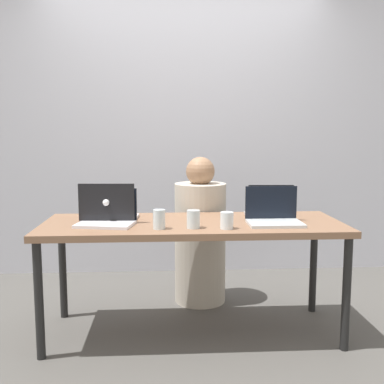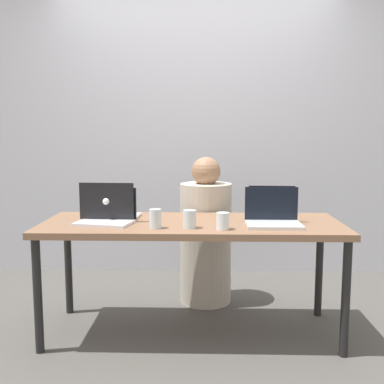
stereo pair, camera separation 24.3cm
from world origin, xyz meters
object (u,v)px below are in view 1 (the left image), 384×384
(water_glass_left, at_px, (159,221))
(water_glass_right, at_px, (227,222))
(laptop_back_right, at_px, (268,211))
(laptop_front_left, at_px, (107,217))
(laptop_back_left, at_px, (109,213))
(water_glass_center, at_px, (193,220))
(laptop_front_right, at_px, (274,216))
(person_at_center, at_px, (200,238))

(water_glass_left, relative_size, water_glass_right, 1.15)
(laptop_back_right, bearing_deg, laptop_front_left, 11.41)
(laptop_back_left, relative_size, water_glass_center, 3.34)
(laptop_front_right, xyz_separation_m, water_glass_center, (-0.50, -0.10, -0.00))
(person_at_center, height_order, water_glass_center, person_at_center)
(water_glass_right, bearing_deg, laptop_back_left, 158.41)
(laptop_back_right, bearing_deg, water_glass_center, 32.34)
(laptop_back_right, bearing_deg, laptop_front_right, 89.68)
(laptop_front_right, bearing_deg, laptop_front_left, 178.00)
(laptop_back_left, xyz_separation_m, water_glass_right, (0.71, -0.28, -0.01))
(laptop_back_left, distance_m, water_glass_left, 0.41)
(person_at_center, xyz_separation_m, laptop_back_right, (0.41, -0.45, 0.28))
(water_glass_right, relative_size, water_glass_center, 0.93)
(water_glass_left, bearing_deg, person_at_center, 68.29)
(laptop_back_right, height_order, water_glass_left, laptop_back_right)
(water_glass_right, distance_m, water_glass_center, 0.19)
(laptop_front_right, distance_m, water_glass_right, 0.33)
(laptop_front_left, height_order, laptop_back_right, laptop_back_right)
(laptop_front_left, xyz_separation_m, laptop_back_right, (1.02, 0.15, 0.00))
(person_at_center, distance_m, water_glass_center, 0.79)
(laptop_front_right, bearing_deg, water_glass_right, -156.62)
(person_at_center, bearing_deg, laptop_front_right, 105.70)
(water_glass_left, distance_m, water_glass_center, 0.20)
(laptop_back_left, distance_m, laptop_front_right, 1.03)
(laptop_front_right, bearing_deg, laptop_back_right, 86.51)
(laptop_front_left, bearing_deg, water_glass_left, -13.39)
(laptop_back_left, height_order, water_glass_right, laptop_back_left)
(laptop_back_left, distance_m, laptop_back_right, 1.03)
(person_at_center, distance_m, laptop_front_left, 0.90)
(laptop_front_right, relative_size, water_glass_right, 3.31)
(person_at_center, height_order, laptop_front_right, person_at_center)
(laptop_back_left, bearing_deg, laptop_back_right, -175.03)
(water_glass_right, bearing_deg, laptop_front_right, 23.53)
(water_glass_center, bearing_deg, laptop_front_left, 165.26)
(water_glass_left, bearing_deg, water_glass_right, -2.84)
(water_glass_center, bearing_deg, laptop_back_right, 29.32)
(laptop_front_left, distance_m, water_glass_center, 0.53)
(laptop_back_right, distance_m, water_glass_center, 0.58)
(laptop_back_left, bearing_deg, water_glass_center, 157.16)
(laptop_front_right, height_order, laptop_back_right, laptop_back_right)
(person_at_center, xyz_separation_m, laptop_back_left, (-0.62, -0.48, 0.29))
(water_glass_left, bearing_deg, water_glass_center, 3.36)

